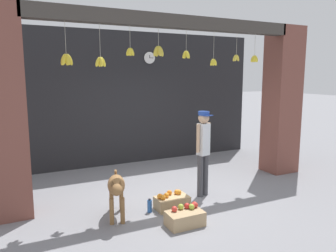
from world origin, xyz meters
TOP-DOWN VIEW (x-y plane):
  - ground_plane at (0.00, 0.00)m, footprint 60.00×60.00m
  - shop_back_wall at (0.00, 2.62)m, footprint 7.18×0.12m
  - shop_pillar_left at (-2.94, 0.30)m, footprint 0.70×0.60m
  - shop_pillar_right at (2.94, 0.30)m, footprint 0.70×0.60m
  - storefront_awning at (-0.02, 0.12)m, footprint 5.28×0.28m
  - dog at (-1.38, -0.55)m, footprint 0.46×0.99m
  - shopkeeper at (0.40, -0.31)m, footprint 0.34×0.28m
  - fruit_crate_oranges at (-0.41, -0.60)m, footprint 0.58×0.34m
  - fruit_crate_apples at (-0.51, -1.26)m, footprint 0.57×0.35m
  - water_bottle at (-0.81, -0.57)m, footprint 0.08×0.08m
  - wall_clock at (0.52, 2.54)m, footprint 0.32×0.03m

SIDE VIEW (x-z plane):
  - ground_plane at x=0.00m, z-range 0.00..0.00m
  - water_bottle at x=-0.81m, z-range -0.01..0.23m
  - fruit_crate_oranges at x=-0.41m, z-range -0.03..0.27m
  - fruit_crate_apples at x=-0.51m, z-range -0.03..0.28m
  - dog at x=-1.38m, z-range 0.14..0.89m
  - shopkeeper at x=0.40m, z-range 0.14..1.78m
  - shop_back_wall at x=0.00m, z-range 0.00..3.39m
  - shop_pillar_left at x=-2.94m, z-range 0.00..3.39m
  - shop_pillar_right at x=2.94m, z-range 0.00..3.39m
  - wall_clock at x=0.52m, z-range 2.57..2.89m
  - storefront_awning at x=-0.02m, z-range 2.74..3.70m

